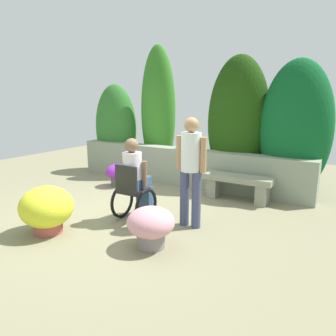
% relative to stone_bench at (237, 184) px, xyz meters
% --- Properties ---
extents(ground_plane, '(12.69, 12.69, 0.00)m').
position_rel_stone_bench_xyz_m(ground_plane, '(-1.42, -1.72, -0.32)').
color(ground_plane, gray).
extents(stone_retaining_wall, '(5.56, 0.37, 0.83)m').
position_rel_stone_bench_xyz_m(stone_retaining_wall, '(-1.42, 0.46, 0.09)').
color(stone_retaining_wall, gray).
rests_on(stone_retaining_wall, ground).
extents(hedge_backdrop, '(5.77, 1.03, 3.18)m').
position_rel_stone_bench_xyz_m(hedge_backdrop, '(-1.03, 0.94, 1.04)').
color(hedge_backdrop, '#2D6D28').
rests_on(hedge_backdrop, ground).
extents(stone_bench, '(1.32, 0.38, 0.49)m').
position_rel_stone_bench_xyz_m(stone_bench, '(0.00, 0.00, 0.00)').
color(stone_bench, gray).
rests_on(stone_bench, ground).
extents(person_in_wheelchair, '(0.53, 0.66, 1.33)m').
position_rel_stone_bench_xyz_m(person_in_wheelchair, '(-1.08, -1.80, 0.30)').
color(person_in_wheelchair, black).
rests_on(person_in_wheelchair, ground).
extents(person_standing_companion, '(0.49, 0.30, 1.66)m').
position_rel_stone_bench_xyz_m(person_standing_companion, '(-0.19, -1.59, 0.64)').
color(person_standing_companion, '#3F4768').
rests_on(person_standing_companion, ground).
extents(flower_pot_purple_near, '(0.50, 0.50, 0.50)m').
position_rel_stone_bench_xyz_m(flower_pot_purple_near, '(-2.62, -0.40, -0.03)').
color(flower_pot_purple_near, '#4D4D4A').
rests_on(flower_pot_purple_near, ground).
extents(flower_pot_terracotta_by_wall, '(0.77, 0.77, 0.69)m').
position_rel_stone_bench_xyz_m(flower_pot_terracotta_by_wall, '(-1.86, -2.88, 0.04)').
color(flower_pot_terracotta_by_wall, '#AA4E44').
rests_on(flower_pot_terracotta_by_wall, ground).
extents(flower_pot_red_accent, '(0.63, 0.63, 0.55)m').
position_rel_stone_bench_xyz_m(flower_pot_red_accent, '(-0.31, -2.49, -0.01)').
color(flower_pot_red_accent, slate).
rests_on(flower_pot_red_accent, ground).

